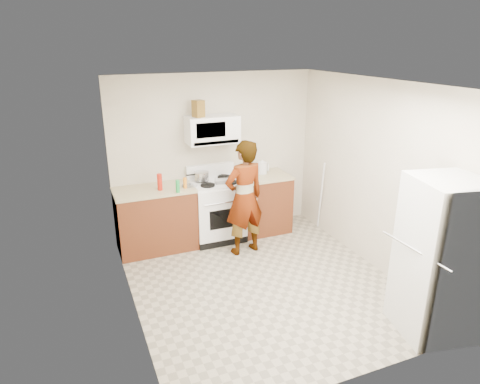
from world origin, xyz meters
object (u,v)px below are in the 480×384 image
person (244,198)px  kettle (262,168)px  microwave (212,129)px  saucepan (201,176)px  fridge (441,258)px  gas_range (217,209)px

person → kettle: 0.93m
microwave → kettle: microwave is taller
saucepan → kettle: bearing=0.4°
microwave → fridge: (1.37, -3.12, -0.85)m
person → fridge: bearing=106.0°
gas_range → saucepan: size_ratio=5.22×
gas_range → person: (0.22, -0.59, 0.35)m
gas_range → saucepan: 0.57m
gas_range → microwave: 1.22m
microwave → gas_range: bearing=-90.0°
person → gas_range: bearing=-79.3°
fridge → kettle: bearing=112.3°
gas_range → kettle: size_ratio=6.23×
person → microwave: bearing=-82.7°
microwave → fridge: bearing=-66.4°
microwave → fridge: 3.51m
gas_range → kettle: bearing=6.9°
gas_range → microwave: bearing=90.0°
fridge → saucepan: bearing=129.0°
person → saucepan: person is taller
microwave → saucepan: (-0.20, -0.04, -0.69)m
kettle → saucepan: kettle is taller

